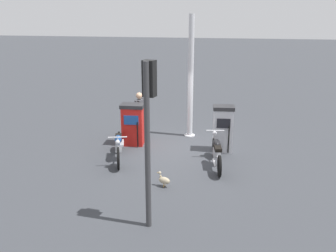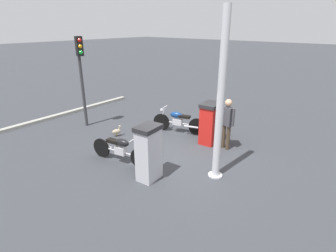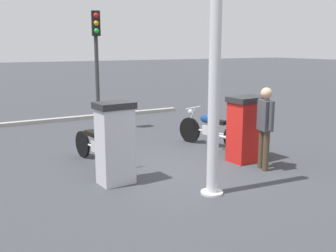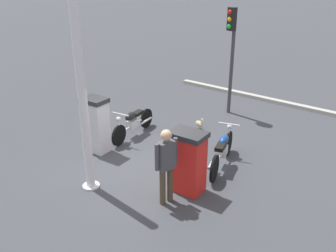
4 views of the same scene
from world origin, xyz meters
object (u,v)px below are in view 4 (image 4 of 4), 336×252
Objects in this scene: fuel_pump_near at (188,161)px; motorcycle_far_pump at (133,122)px; attendant_person at (166,162)px; canopy_support_pole at (83,101)px; wandering_duck at (199,124)px; roadside_traffic_light at (232,43)px; motorcycle_near_pump at (222,150)px; fuel_pump_far at (96,124)px.

fuel_pump_near reaches higher than motorcycle_far_pump.
attendant_person is at bearing -123.78° from motorcycle_far_pump.
fuel_pump_near is 0.33× the size of canopy_support_pole.
wandering_duck is 0.12× the size of roadside_traffic_light.
canopy_support_pole is at bearing 110.30° from attendant_person.
motorcycle_near_pump is 3.74m from canopy_support_pole.
wandering_duck is at bearing 30.25° from fuel_pump_near.
motorcycle_near_pump reaches higher than motorcycle_far_pump.
motorcycle_far_pump is 2.14m from wandering_duck.
fuel_pump_near is 0.73m from attendant_person.
fuel_pump_near is 3.52m from wandering_duck.
roadside_traffic_light is at bearing 2.22° from wandering_duck.
attendant_person reaches higher than wandering_duck.
fuel_pump_far is 2.30m from canopy_support_pole.
motorcycle_near_pump is at bearing -87.26° from motorcycle_far_pump.
attendant_person is at bearing -102.53° from fuel_pump_far.
canopy_support_pole is (-2.63, -1.19, 1.68)m from motorcycle_far_pump.
fuel_pump_far is at bearing 90.00° from fuel_pump_near.
canopy_support_pole reaches higher than attendant_person.
motorcycle_near_pump reaches higher than wandering_duck.
attendant_person is (-0.68, 0.06, 0.26)m from fuel_pump_near.
motorcycle_far_pump is at bearing 143.44° from wandering_duck.
wandering_duck is at bearing -36.56° from motorcycle_far_pump.
fuel_pump_far is 0.75× the size of motorcycle_near_pump.
attendant_person reaches higher than motorcycle_near_pump.
canopy_support_pole is (-2.78, 1.87, 1.67)m from motorcycle_near_pump.
fuel_pump_far is at bearing 164.84° from roadside_traffic_light.
roadside_traffic_light is (3.51, -1.20, 1.99)m from motorcycle_far_pump.
fuel_pump_far reaches higher than motorcycle_far_pump.
motorcycle_far_pump is at bearing 92.74° from motorcycle_near_pump.
motorcycle_near_pump is 0.58× the size of roadside_traffic_light.
fuel_pump_far is at bearing 155.45° from wandering_duck.
motorcycle_near_pump is at bearing -1.58° from fuel_pump_near.
canopy_support_pole is at bearing 179.93° from roadside_traffic_light.
attendant_person is 0.39× the size of canopy_support_pole.
fuel_pump_far is 3.73× the size of wandering_duck.
canopy_support_pole is at bearing 178.97° from wandering_duck.
motorcycle_far_pump is (1.30, 3.02, -0.28)m from fuel_pump_near.
roadside_traffic_light reaches higher than attendant_person.
canopy_support_pole is at bearing 146.06° from motorcycle_near_pump.
roadside_traffic_light is (5.48, 1.76, 1.45)m from attendant_person.
motorcycle_far_pump is 0.58× the size of roadside_traffic_light.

